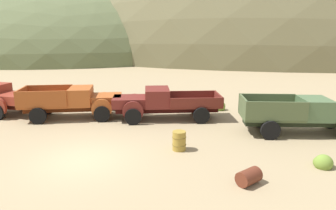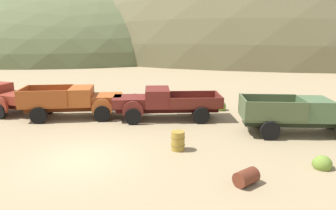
% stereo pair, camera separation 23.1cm
% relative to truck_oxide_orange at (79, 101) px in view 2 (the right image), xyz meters
% --- Properties ---
extents(ground_plane, '(300.00, 300.00, 0.00)m').
position_rel_truck_oxide_orange_xyz_m(ground_plane, '(2.32, -6.34, -1.02)').
color(ground_plane, '#998460').
extents(hill_far_right, '(73.23, 66.36, 32.01)m').
position_rel_truck_oxide_orange_xyz_m(hill_far_right, '(-21.07, 55.06, -1.02)').
color(hill_far_right, '#56603D').
rests_on(hill_far_right, ground).
extents(hill_distant, '(101.23, 63.43, 48.68)m').
position_rel_truck_oxide_orange_xyz_m(hill_distant, '(26.52, 53.43, -1.02)').
color(hill_distant, brown).
rests_on(hill_distant, ground).
extents(truck_oxide_orange, '(6.21, 3.28, 1.91)m').
position_rel_truck_oxide_orange_xyz_m(truck_oxide_orange, '(0.00, 0.00, 0.00)').
color(truck_oxide_orange, '#51220D').
rests_on(truck_oxide_orange, ground).
extents(truck_oxblood, '(6.66, 3.13, 1.89)m').
position_rel_truck_oxide_orange_xyz_m(truck_oxblood, '(4.91, 0.03, -0.02)').
color(truck_oxblood, black).
rests_on(truck_oxblood, ground).
extents(truck_weathered_green, '(6.32, 2.40, 1.91)m').
position_rel_truck_oxide_orange_xyz_m(truck_weathered_green, '(12.99, -2.16, 0.01)').
color(truck_weathered_green, '#232B1B').
rests_on(truck_weathered_green, ground).
extents(oil_drum_tipped, '(1.01, 0.99, 0.56)m').
position_rel_truck_oxide_orange_xyz_m(oil_drum_tipped, '(8.87, -7.98, -0.73)').
color(oil_drum_tipped, '#5B2819').
rests_on(oil_drum_tipped, ground).
extents(oil_drum_spare, '(0.65, 0.65, 0.88)m').
position_rel_truck_oxide_orange_xyz_m(oil_drum_spare, '(6.32, -4.93, -0.57)').
color(oil_drum_spare, olive).
rests_on(oil_drum_spare, ground).
extents(bush_front_right, '(0.79, 0.76, 0.70)m').
position_rel_truck_oxide_orange_xyz_m(bush_front_right, '(12.09, -6.33, -0.85)').
color(bush_front_right, olive).
rests_on(bush_front_right, ground).
extents(bush_between_trucks, '(0.88, 0.78, 0.74)m').
position_rel_truck_oxide_orange_xyz_m(bush_between_trucks, '(-6.27, 4.96, -0.84)').
color(bush_between_trucks, olive).
rests_on(bush_between_trucks, ground).
extents(bush_back_edge, '(1.21, 0.97, 0.86)m').
position_rel_truck_oxide_orange_xyz_m(bush_back_edge, '(8.59, 2.55, -0.82)').
color(bush_back_edge, olive).
rests_on(bush_back_edge, ground).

